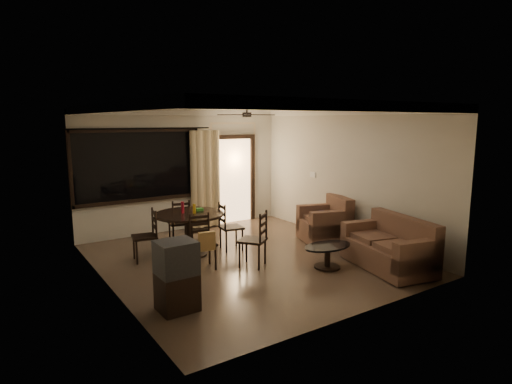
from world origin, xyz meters
TOP-DOWN VIEW (x-y plane):
  - ground at (0.00, 0.00)m, footprint 5.50×5.50m
  - room_shell at (0.59, 1.77)m, footprint 5.50×6.70m
  - dining_table at (-0.77, 0.85)m, footprint 1.31×1.31m
  - dining_chair_west at (-1.59, 0.98)m, footprint 0.48×0.48m
  - dining_chair_east at (0.06, 0.71)m, footprint 0.48×0.48m
  - dining_chair_south at (-0.91, -0.00)m, footprint 0.48×0.53m
  - dining_chair_north at (-0.64, 1.62)m, footprint 0.48×0.48m
  - tv_cabinet at (-1.94, -1.28)m, footprint 0.52×0.46m
  - sofa at (1.83, -1.77)m, footprint 1.21×1.80m
  - armchair at (2.07, 0.10)m, footprint 1.17×1.17m
  - coffee_table at (0.92, -1.17)m, footprint 0.93×0.56m
  - side_chair at (-0.11, -0.37)m, footprint 0.62×0.62m

SIDE VIEW (x-z plane):
  - ground at x=0.00m, z-range 0.00..0.00m
  - coffee_table at x=0.92m, z-range 0.07..0.48m
  - dining_chair_west at x=-1.59m, z-range -0.19..0.76m
  - dining_chair_east at x=0.06m, z-range -0.19..0.76m
  - dining_chair_north at x=-0.64m, z-range -0.19..0.76m
  - side_chair at x=-0.11m, z-range -0.20..0.79m
  - dining_chair_south at x=-0.91m, z-range -0.17..0.78m
  - sofa at x=1.83m, z-range -0.09..0.79m
  - armchair at x=2.07m, z-range -0.08..0.85m
  - tv_cabinet at x=-1.94m, z-range 0.00..0.97m
  - dining_table at x=-0.77m, z-range 0.13..1.16m
  - room_shell at x=0.59m, z-range -0.92..4.58m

